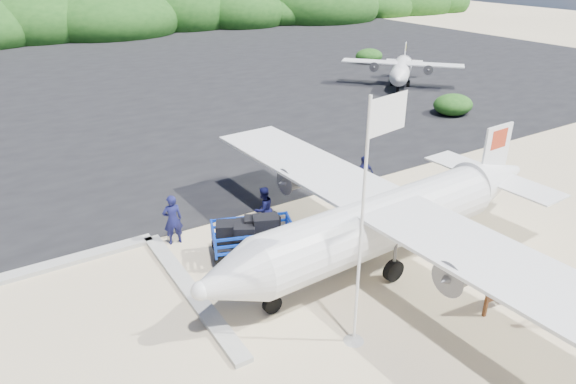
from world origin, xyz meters
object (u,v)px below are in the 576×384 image
Objects in this scene: baggage_cart at (254,257)px; crew_b at (263,209)px; aircraft_large at (277,96)px; crew_a at (173,220)px; crew_c at (364,175)px; flagpole at (354,341)px; signboard at (502,309)px.

baggage_cart is 1.70× the size of crew_b.
baggage_cart is 0.18× the size of aircraft_large.
crew_a is 1.08× the size of crew_c.
crew_a is at bearing 149.28° from baggage_cart.
aircraft_large reaches higher than baggage_cart.
crew_b is (1.17, 1.39, 0.83)m from baggage_cart.
aircraft_large is at bearing -111.54° from crew_c.
crew_a is 7.97m from crew_c.
aircraft_large reaches higher than crew_c.
crew_c is at bearing 35.88° from baggage_cart.
flagpole reaches higher than crew_a.
crew_a is (-1.87, 2.20, 0.90)m from baggage_cart.
crew_c reaches higher than crew_b.
crew_a reaches higher than baggage_cart.
crew_b is (-3.46, 7.45, 0.83)m from signboard.
crew_c reaches higher than signboard.
flagpole is at bearing 69.19° from crew_b.
crew_c is (7.97, -0.35, -0.07)m from crew_a.
baggage_cart is at bearing 37.15° from crew_b.
aircraft_large is at bearing 76.13° from baggage_cart.
crew_a is at bearing 134.17° from signboard.
crew_b is at bearing 120.91° from signboard.
signboard is 8.25m from crew_b.
crew_b is 1.00× the size of crew_c.
baggage_cart is at bearing 133.35° from signboard.
crew_b reaches higher than signboard.
aircraft_large is at bearing -134.81° from crew_b.
crew_c reaches higher than baggage_cart.
flagpole is (0.27, -4.89, 0.00)m from baggage_cart.
baggage_cart is 1.99m from crew_b.
crew_b is 18.63m from aircraft_large.
baggage_cart is 7.63m from signboard.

